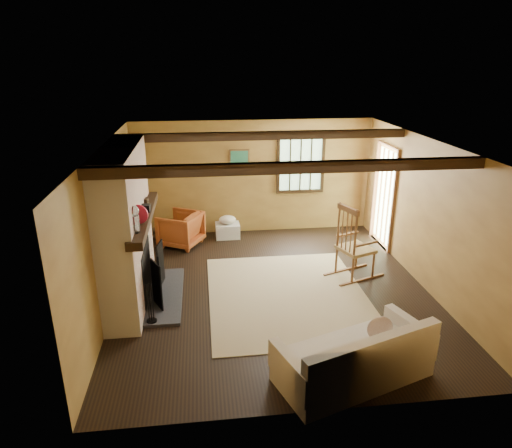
{
  "coord_description": "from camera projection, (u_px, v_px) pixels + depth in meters",
  "views": [
    {
      "loc": [
        -1.08,
        -6.57,
        3.61
      ],
      "look_at": [
        -0.23,
        0.4,
        1.02
      ],
      "focal_mm": 32.0,
      "sensor_mm": 36.0,
      "label": 1
    }
  ],
  "objects": [
    {
      "name": "room_envelope",
      "position": [
        286.0,
        189.0,
        7.19
      ],
      "size": [
        5.02,
        5.52,
        2.44
      ],
      "color": "#AC843D",
      "rests_on": "ground"
    },
    {
      "name": "firewood_pile",
      "position": [
        165.0,
        233.0,
        9.58
      ],
      "size": [
        0.68,
        0.12,
        0.25
      ],
      "color": "brown",
      "rests_on": "ground"
    },
    {
      "name": "ground",
      "position": [
        273.0,
        290.0,
        7.49
      ],
      "size": [
        5.5,
        5.5,
        0.0
      ],
      "primitive_type": "plane",
      "color": "black",
      "rests_on": "ground"
    },
    {
      "name": "fireplace",
      "position": [
        128.0,
        234.0,
        6.85
      ],
      "size": [
        1.02,
        2.3,
        2.4
      ],
      "color": "#A85D41",
      "rests_on": "ground"
    },
    {
      "name": "rug",
      "position": [
        287.0,
        295.0,
        7.32
      ],
      "size": [
        2.5,
        3.0,
        0.01
      ],
      "primitive_type": "cube",
      "color": "tan",
      "rests_on": "ground"
    },
    {
      "name": "rocking_chair",
      "position": [
        354.0,
        247.0,
        7.77
      ],
      "size": [
        1.06,
        0.8,
        1.31
      ],
      "rotation": [
        0.0,
        0.0,
        1.93
      ],
      "color": "tan",
      "rests_on": "ground"
    },
    {
      "name": "basket_pillow",
      "position": [
        227.0,
        220.0,
        9.54
      ],
      "size": [
        0.42,
        0.36,
        0.18
      ],
      "primitive_type": "ellipsoid",
      "rotation": [
        0.0,
        0.0,
        -0.23
      ],
      "color": "beige",
      "rests_on": "laundry_basket"
    },
    {
      "name": "armchair",
      "position": [
        181.0,
        229.0,
        9.16
      ],
      "size": [
        1.01,
        1.01,
        0.69
      ],
      "primitive_type": "imported",
      "rotation": [
        0.0,
        0.0,
        -2.07
      ],
      "color": "#BF6026",
      "rests_on": "ground"
    },
    {
      "name": "laundry_basket",
      "position": [
        228.0,
        230.0,
        9.62
      ],
      "size": [
        0.51,
        0.39,
        0.3
      ],
      "primitive_type": "cube",
      "rotation": [
        0.0,
        0.0,
        0.02
      ],
      "color": "white",
      "rests_on": "ground"
    },
    {
      "name": "sofa",
      "position": [
        356.0,
        361.0,
        5.33
      ],
      "size": [
        2.0,
        1.37,
        0.74
      ],
      "rotation": [
        0.0,
        0.0,
        0.34
      ],
      "color": "beige",
      "rests_on": "ground"
    }
  ]
}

